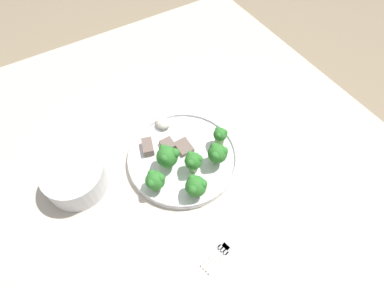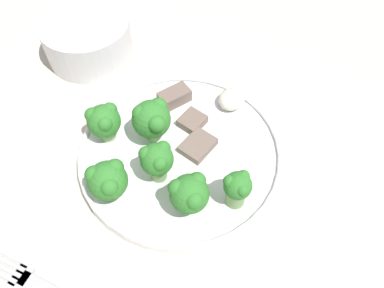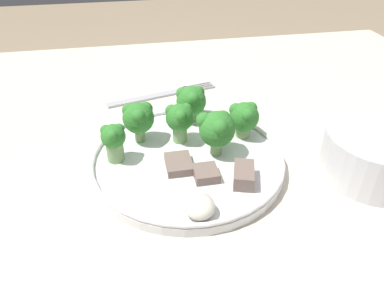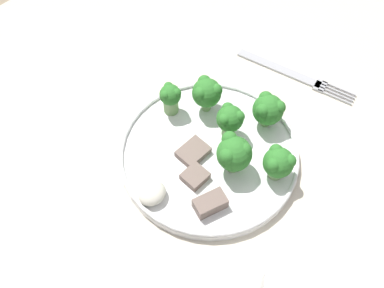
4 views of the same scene
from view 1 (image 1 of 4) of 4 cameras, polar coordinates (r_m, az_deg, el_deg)
The scene contains 15 objects.
ground_plane at distance 1.37m, azimuth -3.24°, elevation -18.35°, with size 8.00×8.00×0.00m, color #9E896B.
table at distance 0.80m, azimuth -5.31°, elevation -5.97°, with size 1.06×1.09×0.71m.
dinner_plate at distance 0.71m, azimuth -1.82°, elevation -2.48°, with size 0.26×0.26×0.02m.
fork at distance 0.64m, azimuth 8.97°, elevation -16.20°, with size 0.07×0.20×0.00m.
cream_bowl at distance 0.70m, azimuth -21.32°, elevation -6.14°, with size 0.13×0.13×0.06m.
broccoli_floret_near_rim_left at distance 0.70m, azimuth 5.36°, elevation 1.60°, with size 0.03×0.03×0.05m.
broccoli_floret_center_left at distance 0.67m, azimuth 4.88°, elevation -1.78°, with size 0.05×0.04×0.06m.
broccoli_floret_back_left at distance 0.65m, azimuth 0.25°, elevation -3.31°, with size 0.04×0.04×0.06m.
broccoli_floret_front_left at distance 0.66m, azimuth -4.50°, elevation -2.23°, with size 0.05×0.05×0.06m.
broccoli_floret_center_back at distance 0.63m, azimuth 0.75°, elevation -8.00°, with size 0.05×0.05×0.06m.
broccoli_floret_mid_cluster at distance 0.64m, azimuth -7.03°, elevation -6.90°, with size 0.04×0.04×0.05m.
meat_slice_front_slice at distance 0.71m, azimuth -8.41°, elevation -0.51°, with size 0.05×0.04×0.02m.
meat_slice_middle_slice at distance 0.72m, azimuth -4.68°, elevation -0.08°, with size 0.03×0.03×0.01m.
meat_slice_rear_slice at distance 0.71m, azimuth -1.55°, elevation -0.56°, with size 0.04×0.03×0.01m.
sauce_dollop at distance 0.75m, azimuth -5.52°, elevation 4.05°, with size 0.04×0.04×0.02m.
Camera 1 is at (-0.36, 0.13, 1.32)m, focal length 28.00 mm.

